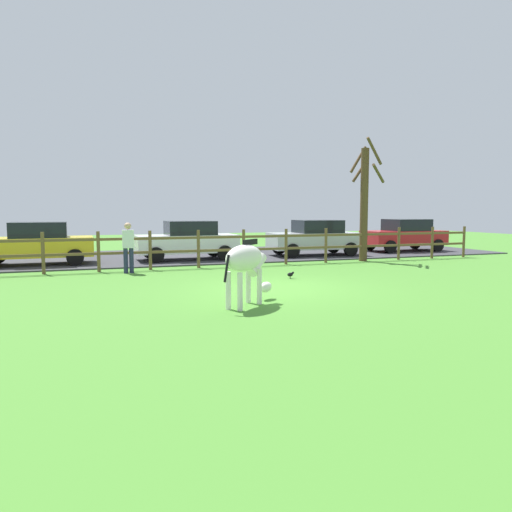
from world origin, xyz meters
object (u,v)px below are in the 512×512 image
(parked_car_yellow, at_px, (36,243))
(parked_car_white, at_px, (187,240))
(zebra, at_px, (246,263))
(parked_car_red, at_px, (404,235))
(bare_tree, at_px, (365,200))
(parked_car_silver, at_px, (315,237))
(crow_on_grass, at_px, (291,274))
(visitor_near_fence, at_px, (128,245))

(parked_car_yellow, bearing_deg, parked_car_white, -0.03)
(zebra, xyz_separation_m, parked_car_red, (11.42, 10.01, -0.08))
(bare_tree, xyz_separation_m, parked_car_silver, (-0.98, 2.39, -1.58))
(crow_on_grass, bearing_deg, parked_car_silver, 57.80)
(zebra, bearing_deg, crow_on_grass, 53.85)
(bare_tree, bearing_deg, parked_car_white, 159.98)
(bare_tree, height_order, visitor_near_fence, bare_tree)
(parked_car_silver, bearing_deg, parked_car_yellow, 179.76)
(zebra, xyz_separation_m, parked_car_white, (0.58, 9.44, -0.08))
(crow_on_grass, height_order, parked_car_yellow, parked_car_yellow)
(zebra, bearing_deg, parked_car_yellow, 117.89)
(parked_car_white, relative_size, parked_car_red, 1.01)
(zebra, bearing_deg, parked_car_white, 86.50)
(parked_car_silver, bearing_deg, bare_tree, -67.64)
(parked_car_yellow, distance_m, parked_car_red, 16.43)
(parked_car_white, xyz_separation_m, parked_car_yellow, (-5.57, 0.00, 0.00))
(bare_tree, bearing_deg, zebra, -135.95)
(zebra, xyz_separation_m, parked_car_yellow, (-5.00, 9.44, -0.08))
(parked_car_silver, bearing_deg, visitor_near_fence, -159.28)
(bare_tree, relative_size, parked_car_silver, 1.19)
(bare_tree, distance_m, parked_car_silver, 3.03)
(parked_car_white, relative_size, parked_car_silver, 0.99)
(zebra, distance_m, parked_car_yellow, 10.68)
(crow_on_grass, bearing_deg, parked_car_red, 36.42)
(parked_car_red, bearing_deg, bare_tree, -144.30)
(zebra, height_order, crow_on_grass, zebra)
(parked_car_yellow, distance_m, parked_car_silver, 11.26)
(parked_car_yellow, bearing_deg, parked_car_silver, -0.24)
(parked_car_silver, bearing_deg, zebra, -123.69)
(parked_car_silver, xyz_separation_m, parked_car_red, (5.16, 0.62, 0.00))
(zebra, distance_m, parked_car_white, 9.46)
(bare_tree, xyz_separation_m, visitor_near_fence, (-9.21, -0.73, -1.52))
(parked_car_yellow, bearing_deg, zebra, -62.11)
(zebra, height_order, parked_car_white, parked_car_white)
(bare_tree, xyz_separation_m, parked_car_white, (-6.67, 2.43, -1.58))
(parked_car_white, height_order, visitor_near_fence, visitor_near_fence)
(crow_on_grass, distance_m, parked_car_yellow, 9.64)
(zebra, height_order, parked_car_red, parked_car_red)
(parked_car_yellow, xyz_separation_m, parked_car_red, (16.42, 0.57, 0.00))
(parked_car_white, height_order, parked_car_red, same)
(bare_tree, height_order, parked_car_white, bare_tree)
(parked_car_yellow, bearing_deg, visitor_near_fence, -46.18)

